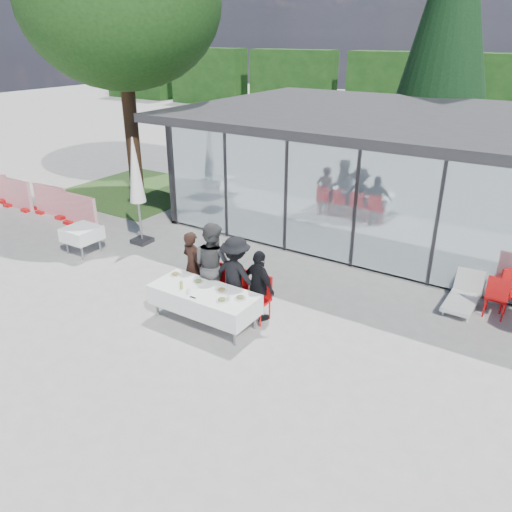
{
  "coord_description": "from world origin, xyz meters",
  "views": [
    {
      "loc": [
        5.24,
        -7.0,
        5.49
      ],
      "look_at": [
        -0.04,
        1.2,
        1.13
      ],
      "focal_mm": 35.0,
      "sensor_mm": 36.0,
      "label": 1
    }
  ],
  "objects_px": {
    "plate_a": "(175,274)",
    "juice_bottle": "(181,285)",
    "diner_chair_d": "(260,296)",
    "folded_eyeglasses": "(193,297)",
    "spare_chair_b": "(497,295)",
    "lounger": "(464,295)",
    "plate_b": "(198,281)",
    "spare_table_left": "(82,234)",
    "dining_table": "(204,299)",
    "conifer_tree": "(451,18)",
    "diner_chair_c": "(237,289)",
    "plate_c": "(222,290)",
    "diner_a": "(193,265)",
    "diner_b": "(213,265)",
    "plate_d": "(240,298)",
    "deciduous_tree": "(119,0)",
    "plate_extra": "(222,300)",
    "diner_d": "(259,286)",
    "diner_chair_a": "(194,275)",
    "spare_chair_a": "(512,289)",
    "diner_chair_b": "(215,282)",
    "diner_c": "(236,276)",
    "market_umbrella": "(136,177)"
  },
  "relations": [
    {
      "from": "plate_extra",
      "to": "lounger",
      "type": "relative_size",
      "value": 0.18
    },
    {
      "from": "plate_a",
      "to": "plate_d",
      "type": "height_order",
      "value": "same"
    },
    {
      "from": "spare_chair_b",
      "to": "lounger",
      "type": "bearing_deg",
      "value": 162.37
    },
    {
      "from": "diner_chair_a",
      "to": "plate_b",
      "type": "height_order",
      "value": "diner_chair_a"
    },
    {
      "from": "diner_b",
      "to": "plate_extra",
      "type": "bearing_deg",
      "value": 145.92
    },
    {
      "from": "spare_chair_a",
      "to": "conifer_tree",
      "type": "bearing_deg",
      "value": 114.76
    },
    {
      "from": "plate_d",
      "to": "diner_chair_a",
      "type": "bearing_deg",
      "value": 159.24
    },
    {
      "from": "plate_a",
      "to": "lounger",
      "type": "relative_size",
      "value": 0.18
    },
    {
      "from": "plate_b",
      "to": "spare_table_left",
      "type": "height_order",
      "value": "plate_b"
    },
    {
      "from": "plate_d",
      "to": "juice_bottle",
      "type": "distance_m",
      "value": 1.28
    },
    {
      "from": "plate_extra",
      "to": "diner_d",
      "type": "bearing_deg",
      "value": 71.23
    },
    {
      "from": "plate_c",
      "to": "diner_b",
      "type": "bearing_deg",
      "value": 138.91
    },
    {
      "from": "conifer_tree",
      "to": "spare_chair_b",
      "type": "bearing_deg",
      "value": -67.37
    },
    {
      "from": "diner_chair_d",
      "to": "diner_a",
      "type": "bearing_deg",
      "value": -178.85
    },
    {
      "from": "juice_bottle",
      "to": "dining_table",
      "type": "bearing_deg",
      "value": 25.11
    },
    {
      "from": "dining_table",
      "to": "plate_d",
      "type": "bearing_deg",
      "value": 7.26
    },
    {
      "from": "diner_chair_a",
      "to": "deciduous_tree",
      "type": "xyz_separation_m",
      "value": [
        -7.16,
        5.33,
        5.94
      ]
    },
    {
      "from": "diner_chair_d",
      "to": "folded_eyeglasses",
      "type": "bearing_deg",
      "value": -127.57
    },
    {
      "from": "diner_chair_c",
      "to": "diner_d",
      "type": "bearing_deg",
      "value": -3.46
    },
    {
      "from": "plate_a",
      "to": "spare_chair_b",
      "type": "xyz_separation_m",
      "value": [
        5.92,
        3.23,
        -0.24
      ]
    },
    {
      "from": "diner_chair_d",
      "to": "plate_b",
      "type": "relative_size",
      "value": 3.98
    },
    {
      "from": "plate_a",
      "to": "plate_extra",
      "type": "bearing_deg",
      "value": -13.83
    },
    {
      "from": "diner_chair_b",
      "to": "plate_d",
      "type": "bearing_deg",
      "value": -29.69
    },
    {
      "from": "dining_table",
      "to": "diner_chair_a",
      "type": "xyz_separation_m",
      "value": [
        -0.87,
        0.75,
        -0.0
      ]
    },
    {
      "from": "plate_extra",
      "to": "spare_table_left",
      "type": "distance_m",
      "value": 5.71
    },
    {
      "from": "diner_chair_c",
      "to": "plate_c",
      "type": "height_order",
      "value": "diner_chair_c"
    },
    {
      "from": "plate_c",
      "to": "market_umbrella",
      "type": "relative_size",
      "value": 0.08
    },
    {
      "from": "diner_b",
      "to": "juice_bottle",
      "type": "relative_size",
      "value": 11.52
    },
    {
      "from": "diner_chair_c",
      "to": "diner_chair_d",
      "type": "height_order",
      "value": "same"
    },
    {
      "from": "dining_table",
      "to": "diner_chair_a",
      "type": "distance_m",
      "value": 1.15
    },
    {
      "from": "diner_chair_c",
      "to": "plate_c",
      "type": "bearing_deg",
      "value": -86.2
    },
    {
      "from": "diner_chair_d",
      "to": "spare_table_left",
      "type": "distance_m",
      "value": 5.88
    },
    {
      "from": "diner_chair_c",
      "to": "conifer_tree",
      "type": "xyz_separation_m",
      "value": [
        0.68,
        12.33,
        5.45
      ]
    },
    {
      "from": "diner_chair_d",
      "to": "spare_chair_a",
      "type": "xyz_separation_m",
      "value": [
        4.33,
        3.16,
        0.0
      ]
    },
    {
      "from": "spare_chair_b",
      "to": "deciduous_tree",
      "type": "bearing_deg",
      "value": 168.52
    },
    {
      "from": "plate_c",
      "to": "plate_a",
      "type": "bearing_deg",
      "value": 177.59
    },
    {
      "from": "plate_a",
      "to": "juice_bottle",
      "type": "xyz_separation_m",
      "value": [
        0.52,
        -0.41,
        0.06
      ]
    },
    {
      "from": "dining_table",
      "to": "spare_chair_a",
      "type": "height_order",
      "value": "spare_chair_a"
    },
    {
      "from": "diner_b",
      "to": "diner_chair_b",
      "type": "xyz_separation_m",
      "value": [
        0.0,
        0.04,
        -0.42
      ]
    },
    {
      "from": "plate_c",
      "to": "spare_table_left",
      "type": "distance_m",
      "value": 5.41
    },
    {
      "from": "plate_extra",
      "to": "spare_table_left",
      "type": "height_order",
      "value": "plate_extra"
    },
    {
      "from": "plate_a",
      "to": "juice_bottle",
      "type": "relative_size",
      "value": 1.48
    },
    {
      "from": "diner_chair_d",
      "to": "spare_chair_b",
      "type": "distance_m",
      "value": 4.92
    },
    {
      "from": "dining_table",
      "to": "conifer_tree",
      "type": "height_order",
      "value": "conifer_tree"
    },
    {
      "from": "spare_chair_b",
      "to": "deciduous_tree",
      "type": "xyz_separation_m",
      "value": [
        -13.02,
        2.64,
        5.94
      ]
    },
    {
      "from": "diner_a",
      "to": "diner_b",
      "type": "distance_m",
      "value": 0.59
    },
    {
      "from": "deciduous_tree",
      "to": "spare_chair_a",
      "type": "bearing_deg",
      "value": -9.34
    },
    {
      "from": "conifer_tree",
      "to": "diner_chair_c",
      "type": "bearing_deg",
      "value": -93.13
    },
    {
      "from": "diner_chair_a",
      "to": "diner_c",
      "type": "relative_size",
      "value": 0.57
    },
    {
      "from": "plate_extra",
      "to": "deciduous_tree",
      "type": "height_order",
      "value": "deciduous_tree"
    }
  ]
}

